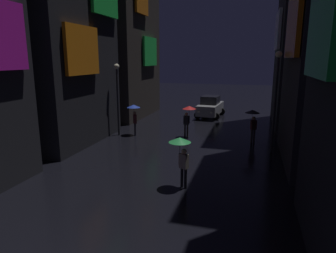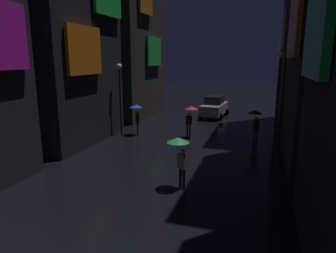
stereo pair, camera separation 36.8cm
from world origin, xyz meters
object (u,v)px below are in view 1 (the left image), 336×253
at_px(pedestrian_foreground_left_green, 181,148).
at_px(car_distant, 210,107).
at_px(streetlamp_right_far, 276,91).
at_px(pedestrian_near_crossing_blue, 134,111).
at_px(pedestrian_midstreet_centre_black, 253,117).
at_px(pedestrian_midstreet_left_red, 188,113).
at_px(streetlamp_left_far, 117,90).

bearing_deg(pedestrian_foreground_left_green, car_distant, 93.66).
bearing_deg(streetlamp_right_far, pedestrian_near_crossing_blue, 168.87).
relative_size(pedestrian_near_crossing_blue, streetlamp_right_far, 0.38).
relative_size(pedestrian_midstreet_centre_black, pedestrian_near_crossing_blue, 1.00).
distance_m(pedestrian_midstreet_left_red, car_distant, 7.66).
xyz_separation_m(pedestrian_midstreet_left_red, pedestrian_midstreet_centre_black, (4.16, -0.39, 0.00)).
xyz_separation_m(pedestrian_near_crossing_blue, car_distant, (4.13, 8.11, -0.74)).
relative_size(car_distant, streetlamp_left_far, 0.87).
height_order(pedestrian_foreground_left_green, pedestrian_near_crossing_blue, same).
xyz_separation_m(pedestrian_midstreet_centre_black, streetlamp_left_far, (-8.90, -0.41, 1.43)).
bearing_deg(car_distant, pedestrian_foreground_left_green, -86.34).
xyz_separation_m(pedestrian_midstreet_centre_black, car_distant, (-3.73, 8.00, -0.74)).
xyz_separation_m(car_distant, streetlamp_left_far, (-5.17, -8.41, 2.17)).
bearing_deg(pedestrian_midstreet_left_red, streetlamp_right_far, -23.25).
relative_size(pedestrian_foreground_left_green, pedestrian_midstreet_centre_black, 1.00).
height_order(car_distant, streetlamp_left_far, streetlamp_left_far).
distance_m(pedestrian_foreground_left_green, pedestrian_midstreet_centre_black, 8.20).
xyz_separation_m(pedestrian_midstreet_left_red, pedestrian_near_crossing_blue, (-3.70, -0.50, 0.00)).
bearing_deg(car_distant, streetlamp_right_far, -63.92).
bearing_deg(pedestrian_midstreet_left_red, pedestrian_foreground_left_green, -79.97).
bearing_deg(pedestrian_midstreet_centre_black, streetlamp_right_far, -59.61).
bearing_deg(pedestrian_foreground_left_green, pedestrian_midstreet_left_red, 100.03).
bearing_deg(pedestrian_midstreet_left_red, pedestrian_midstreet_centre_black, -5.32).
bearing_deg(pedestrian_midstreet_left_red, car_distant, 86.76).
height_order(pedestrian_midstreet_left_red, pedestrian_near_crossing_blue, same).
bearing_deg(pedestrian_midstreet_centre_black, pedestrian_near_crossing_blue, -179.20).
distance_m(pedestrian_midstreet_left_red, streetlamp_right_far, 6.01).
bearing_deg(car_distant, pedestrian_midstreet_left_red, -93.24).
bearing_deg(pedestrian_foreground_left_green, streetlamp_right_far, 56.88).
bearing_deg(car_distant, pedestrian_midstreet_centre_black, -64.98).
bearing_deg(car_distant, streetlamp_left_far, -121.57).
distance_m(pedestrian_near_crossing_blue, streetlamp_left_far, 1.79).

